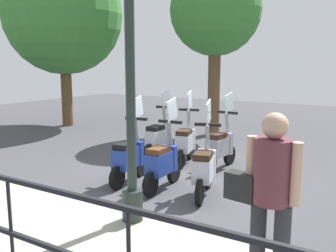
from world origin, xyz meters
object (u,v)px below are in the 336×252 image
scooter_far_2 (159,137)px  scooter_far_1 (186,142)px  scooter_far_0 (220,146)px  lamp_post_near (130,65)px  scooter_near_2 (129,156)px  scooter_near_1 (163,162)px  scooter_near_0 (204,167)px  tree_large (63,15)px  pedestrian_with_bag (269,190)px  tree_distant (215,11)px

scooter_far_2 → scooter_far_1: bearing=-101.4°
scooter_far_0 → scooter_far_2: same height
lamp_post_near → scooter_near_2: 2.56m
scooter_near_1 → scooter_far_0: (1.64, -0.35, 0.00)m
scooter_near_0 → scooter_far_2: same height
scooter_near_0 → scooter_far_1: 1.97m
tree_large → pedestrian_with_bag: bearing=-125.0°
scooter_far_1 → pedestrian_with_bag: bearing=-157.5°
tree_distant → scooter_near_1: size_ratio=3.21×
scooter_near_0 → scooter_far_2: 2.58m
scooter_near_2 → scooter_far_1: same height
scooter_near_2 → scooter_far_2: 1.83m
scooter_near_0 → scooter_near_2: 1.45m
tree_distant → scooter_far_1: tree_distant is taller
lamp_post_near → scooter_far_2: size_ratio=2.86×
scooter_near_0 → scooter_near_2: size_ratio=1.00×
scooter_near_0 → scooter_far_0: bearing=-1.8°
pedestrian_with_bag → scooter_near_0: pedestrian_with_bag is taller
scooter_near_2 → scooter_far_1: 1.66m
tree_distant → scooter_far_1: (-3.36, -0.87, -3.10)m
scooter_far_1 → scooter_far_2: same height
scooter_near_0 → scooter_far_2: (1.70, 1.95, 0.00)m
scooter_near_1 → scooter_far_0: size_ratio=1.00×
pedestrian_with_bag → scooter_far_0: (3.82, 2.07, -0.60)m
pedestrian_with_bag → scooter_far_2: bearing=52.3°
scooter_near_1 → scooter_far_0: same height
scooter_near_2 → lamp_post_near: bearing=-148.0°
scooter_near_2 → tree_large: bearing=48.8°
pedestrian_with_bag → scooter_far_1: bearing=46.6°
tree_distant → scooter_near_0: 6.18m
lamp_post_near → scooter_far_1: bearing=16.7°
scooter_far_1 → scooter_far_2: (0.13, 0.76, 0.00)m
scooter_far_1 → scooter_far_2: 0.77m
lamp_post_near → scooter_near_1: 2.31m
scooter_near_2 → scooter_far_2: same height
tree_large → scooter_far_1: bearing=-111.3°
tree_distant → scooter_near_2: 5.91m
lamp_post_near → tree_distant: (6.56, 1.84, 1.48)m
tree_distant → scooter_far_1: size_ratio=3.21×
pedestrian_with_bag → scooter_far_2: (3.94, 3.62, -0.60)m
tree_large → scooter_far_2: (-2.14, -5.07, -3.19)m
lamp_post_near → pedestrian_with_bag: lamp_post_near is taller
scooter_far_2 → tree_distant: bearing=0.2°
scooter_far_2 → scooter_far_0: bearing=-96.2°
tree_large → scooter_near_2: size_ratio=3.66×
pedestrian_with_bag → tree_distant: 8.47m
pedestrian_with_bag → tree_distant: size_ratio=0.32×
pedestrian_with_bag → scooter_far_1: (3.82, 2.86, -0.60)m
scooter_near_0 → scooter_near_2: same height
scooter_far_1 → scooter_near_0: bearing=-157.2°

